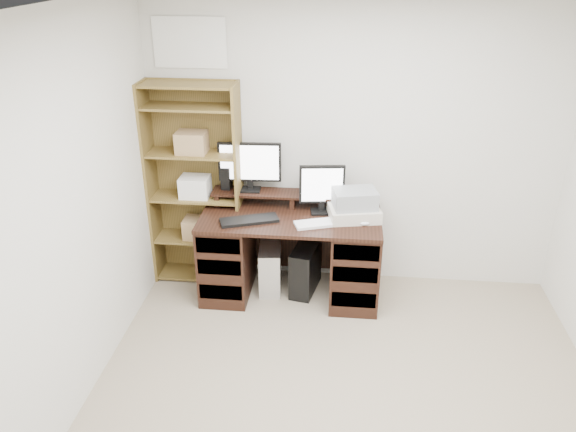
% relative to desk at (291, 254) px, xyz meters
% --- Properties ---
extents(room, '(3.54, 4.04, 2.54)m').
position_rel_desk_xyz_m(room, '(0.50, -1.64, 0.86)').
color(room, gray).
rests_on(room, ground).
extents(desk, '(1.50, 0.70, 0.75)m').
position_rel_desk_xyz_m(desk, '(0.00, 0.00, 0.00)').
color(desk, black).
rests_on(desk, ground).
extents(riser_shelf, '(1.40, 0.22, 0.12)m').
position_rel_desk_xyz_m(riser_shelf, '(-0.00, 0.21, 0.45)').
color(riser_shelf, black).
rests_on(riser_shelf, desk).
extents(monitor_wide, '(0.54, 0.14, 0.42)m').
position_rel_desk_xyz_m(monitor_wide, '(-0.37, 0.24, 0.72)').
color(monitor_wide, black).
rests_on(monitor_wide, riser_shelf).
extents(monitor_small, '(0.38, 0.16, 0.41)m').
position_rel_desk_xyz_m(monitor_small, '(0.25, 0.11, 0.59)').
color(monitor_small, black).
rests_on(monitor_small, desk).
extents(speaker, '(0.09, 0.09, 0.20)m').
position_rel_desk_xyz_m(speaker, '(-0.58, 0.24, 0.58)').
color(speaker, black).
rests_on(speaker, riser_shelf).
extents(keyboard_black, '(0.50, 0.31, 0.03)m').
position_rel_desk_xyz_m(keyboard_black, '(-0.33, -0.14, 0.37)').
color(keyboard_black, black).
rests_on(keyboard_black, desk).
extents(keyboard_white, '(0.50, 0.29, 0.02)m').
position_rel_desk_xyz_m(keyboard_white, '(0.28, -0.12, 0.37)').
color(keyboard_white, white).
rests_on(keyboard_white, desk).
extents(mouse, '(0.11, 0.10, 0.04)m').
position_rel_desk_xyz_m(mouse, '(0.60, -0.11, 0.38)').
color(mouse, silver).
rests_on(mouse, desk).
extents(printer, '(0.46, 0.38, 0.10)m').
position_rel_desk_xyz_m(printer, '(0.52, 0.01, 0.41)').
color(printer, beige).
rests_on(printer, desk).
extents(basket, '(0.39, 0.32, 0.15)m').
position_rel_desk_xyz_m(basket, '(0.52, 0.01, 0.54)').
color(basket, gray).
rests_on(basket, printer).
extents(tower_silver, '(0.22, 0.43, 0.41)m').
position_rel_desk_xyz_m(tower_silver, '(-0.19, 0.06, -0.18)').
color(tower_silver, silver).
rests_on(tower_silver, ground).
extents(tower_black, '(0.26, 0.46, 0.43)m').
position_rel_desk_xyz_m(tower_black, '(0.13, 0.06, -0.17)').
color(tower_black, black).
rests_on(tower_black, ground).
extents(bookshelf, '(0.80, 0.30, 1.80)m').
position_rel_desk_xyz_m(bookshelf, '(-0.85, 0.21, 0.53)').
color(bookshelf, olive).
rests_on(bookshelf, ground).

